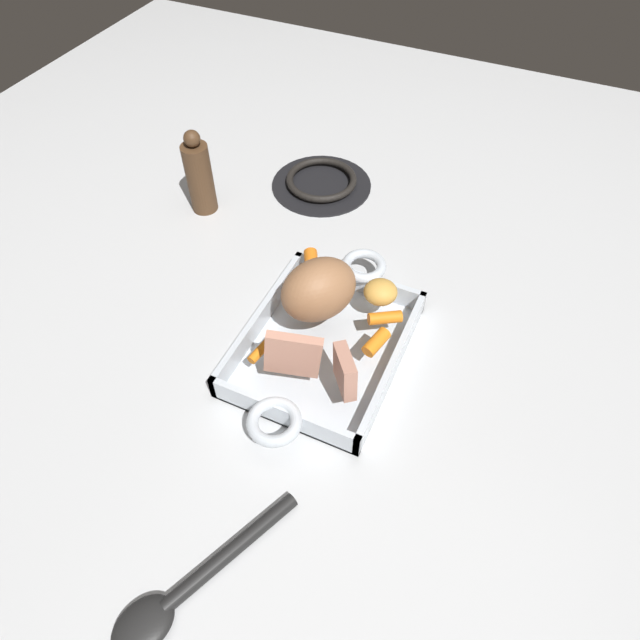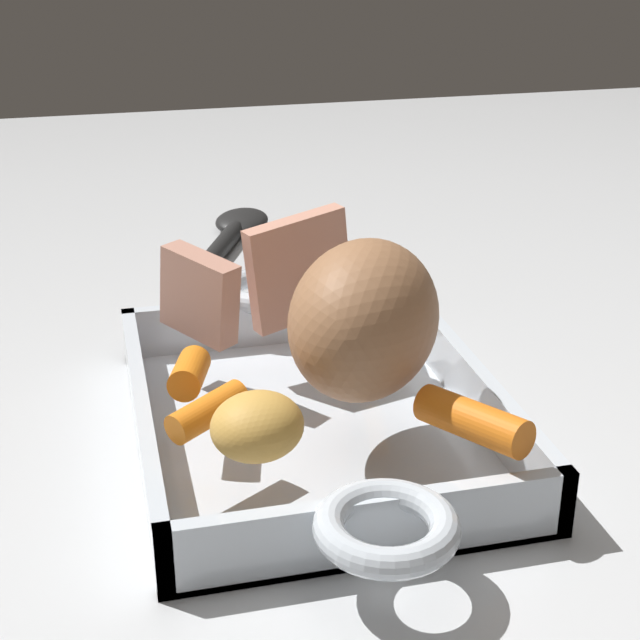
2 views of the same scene
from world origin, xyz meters
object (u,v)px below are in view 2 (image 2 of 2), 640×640
Objects in this scene: pork_roast at (364,319)px; potato_near_roast at (257,426)px; roasting_dish at (313,413)px; baby_carrot_southwest at (189,373)px; roast_slice_thick at (299,269)px; roast_slice_thin at (199,295)px; baby_carrot_center_left at (379,310)px; serving_spoon at (228,238)px; baby_carrot_southeast at (208,412)px; baby_carrot_short at (473,421)px.

pork_roast is 2.26× the size of potato_near_roast.
pork_roast is at bearing 36.21° from roasting_dish.
potato_near_roast is at bearing -29.63° from roasting_dish.
roasting_dish is at bearing 93.67° from baby_carrot_southwest.
roasting_dish is 0.09m from baby_carrot_southwest.
roast_slice_thick is 1.46× the size of potato_near_roast.
baby_carrot_center_left is at bearing 88.28° from roast_slice_thin.
serving_spoon is at bearing -168.49° from baby_carrot_center_left.
pork_roast reaches higher than roasting_dish.
serving_spoon is at bearing -176.93° from pork_roast.
baby_carrot_southwest is 0.17m from baby_carrot_center_left.
pork_roast reaches higher than roast_slice_thin.
baby_carrot_center_left is (-0.13, 0.14, -0.00)m from baby_carrot_southeast.
baby_carrot_short is at bearing 71.15° from baby_carrot_southeast.
serving_spoon is at bearing -178.56° from roast_slice_thick.
roasting_dish is 1.64× the size of serving_spoon.
baby_carrot_short is at bearing 17.51° from roast_slice_thick.
baby_carrot_short is at bearing -148.27° from serving_spoon.
roast_slice_thick reaches higher than baby_carrot_southeast.
roast_slice_thick is 0.31× the size of serving_spoon.
baby_carrot_center_left is at bearing -179.12° from baby_carrot_short.
roast_slice_thick reaches higher than potato_near_roast.
baby_carrot_southwest is at bearing -86.33° from roasting_dish.
pork_roast is at bearing 102.22° from baby_carrot_southeast.
roast_slice_thin reaches higher than baby_carrot_southwest.
baby_carrot_southeast is at bearing -31.56° from roast_slice_thick.
roast_slice_thin is at bearing -167.91° from serving_spoon.
baby_carrot_center_left is at bearing 131.33° from baby_carrot_southeast.
roast_slice_thin is at bearing -82.15° from roast_slice_thick.
roast_slice_thick is at bearing 173.52° from roasting_dish.
roast_slice_thick is 0.17m from baby_carrot_southeast.
roast_slice_thin is (-0.11, -0.09, -0.02)m from pork_roast.
baby_carrot_center_left is at bearing 136.54° from roasting_dish.
roast_slice_thin is 0.13m from baby_carrot_southeast.
roast_slice_thick is 0.13m from baby_carrot_southwest.
baby_carrot_center_left is at bearing 76.16° from roast_slice_thick.
baby_carrot_southwest is 0.81× the size of baby_carrot_center_left.
roasting_dish is 5.22× the size of roast_slice_thick.
baby_carrot_southeast is 0.19m from baby_carrot_center_left.
baby_carrot_southwest is 0.85× the size of potato_near_roast.
baby_carrot_short is (0.05, 0.15, 0.00)m from baby_carrot_southeast.
baby_carrot_southwest is (-0.03, -0.11, -0.04)m from pork_roast.
potato_near_roast reaches higher than baby_carrot_southwest.
baby_carrot_southwest is 0.63× the size of baby_carrot_short.
potato_near_roast reaches higher than baby_carrot_southeast.
potato_near_roast is at bearing -52.12° from pork_roast.
baby_carrot_short is at bearing 0.88° from baby_carrot_center_left.
potato_near_roast is (0.10, -0.05, 0.05)m from roasting_dish.
roast_slice_thin is 0.17m from potato_near_roast.
baby_carrot_southeast reaches higher than roasting_dish.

